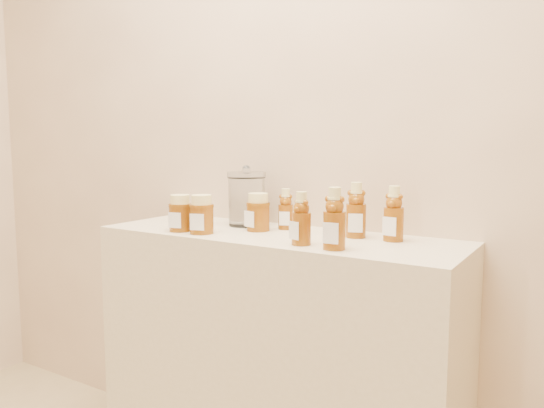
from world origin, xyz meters
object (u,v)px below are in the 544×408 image
Objects in this scene: bear_bottle_back_left at (286,206)px; honey_jar_left at (180,213)px; display_table at (276,367)px; glass_canister at (247,196)px; bear_bottle_front_left at (301,215)px.

bear_bottle_back_left is 0.35m from honey_jar_left.
display_table is at bearing 9.60° from honey_jar_left.
glass_canister is (0.12, 0.21, 0.04)m from honey_jar_left.
display_table is 0.54m from bear_bottle_back_left.
glass_canister is at bearing 166.35° from bear_bottle_front_left.
bear_bottle_front_left is at bearing -12.16° from honey_jar_left.
honey_jar_left is 0.25m from glass_canister.
glass_canister reaches higher than bear_bottle_front_left.
bear_bottle_back_left is 0.28m from bear_bottle_front_left.
bear_bottle_back_left is 1.29× the size of honey_jar_left.
display_table is 6.93× the size of bear_bottle_front_left.
glass_canister is at bearing 48.19° from honey_jar_left.
glass_canister is (-0.16, -0.01, 0.03)m from bear_bottle_back_left.
glass_canister reaches higher than honey_jar_left.
honey_jar_left is at bearing -119.16° from glass_canister.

